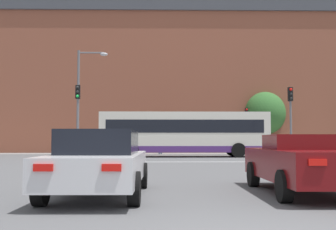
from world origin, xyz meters
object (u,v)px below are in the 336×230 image
object	(u,v)px
traffic_light_near_left	(78,110)
pedestrian_waiting	(160,142)
car_saloon_left	(100,162)
street_lamp_junction	(83,92)
pedestrian_walking_east	(75,142)
traffic_light_far_right	(247,123)
bus_crossing_lead	(184,133)
car_roadster_right	(307,163)
traffic_light_near_right	(291,111)

from	to	relation	value
traffic_light_near_left	pedestrian_waiting	world-z (taller)	traffic_light_near_left
car_saloon_left	traffic_light_near_left	size ratio (longest dim) A/B	1.07
street_lamp_junction	pedestrian_walking_east	bearing A→B (deg)	104.50
traffic_light_far_right	pedestrian_walking_east	world-z (taller)	traffic_light_far_right
car_saloon_left	street_lamp_junction	size ratio (longest dim) A/B	0.66
bus_crossing_lead	traffic_light_near_left	distance (m)	8.63
car_saloon_left	bus_crossing_lead	world-z (taller)	bus_crossing_lead
bus_crossing_lead	traffic_light_near_left	xyz separation A→B (m)	(-6.50, -5.54, 1.25)
car_saloon_left	traffic_light_far_right	world-z (taller)	traffic_light_far_right
traffic_light_near_left	pedestrian_waiting	distance (m)	12.72
street_lamp_junction	car_saloon_left	bearing A→B (deg)	-78.45
car_roadster_right	street_lamp_junction	xyz separation A→B (m)	(-8.45, 18.17, 3.66)
pedestrian_waiting	bus_crossing_lead	bearing A→B (deg)	-88.28
street_lamp_junction	pedestrian_waiting	xyz separation A→B (m)	(5.10, 8.31, -3.35)
traffic_light_far_right	street_lamp_junction	bearing A→B (deg)	-147.13
car_roadster_right	bus_crossing_lead	distance (m)	20.50
car_saloon_left	bus_crossing_lead	distance (m)	20.99
car_saloon_left	traffic_light_near_right	bearing A→B (deg)	59.68
street_lamp_junction	pedestrian_walking_east	distance (m)	10.31
traffic_light_near_right	pedestrian_walking_east	size ratio (longest dim) A/B	2.36
traffic_light_far_right	street_lamp_junction	world-z (taller)	street_lamp_junction
bus_crossing_lead	pedestrian_waiting	bearing A→B (deg)	-164.46
traffic_light_far_right	pedestrian_waiting	world-z (taller)	traffic_light_far_right
bus_crossing_lead	traffic_light_far_right	world-z (taller)	traffic_light_far_right
traffic_light_far_right	pedestrian_walking_east	bearing A→B (deg)	174.71
street_lamp_junction	traffic_light_far_right	bearing A→B (deg)	32.87
traffic_light_near_left	street_lamp_junction	size ratio (longest dim) A/B	0.62
pedestrian_waiting	pedestrian_walking_east	bearing A→B (deg)	157.58
car_saloon_left	bus_crossing_lead	size ratio (longest dim) A/B	0.40
traffic_light_near_right	street_lamp_junction	bearing A→B (deg)	162.90
car_roadster_right	traffic_light_near_left	xyz separation A→B (m)	(-8.17, 14.87, 2.25)
bus_crossing_lead	traffic_light_near_left	bearing A→B (deg)	-49.59
car_saloon_left	traffic_light_far_right	bearing A→B (deg)	72.51
car_roadster_right	pedestrian_walking_east	xyz separation A→B (m)	(-10.90, 27.62, 0.36)
car_roadster_right	street_lamp_junction	size ratio (longest dim) A/B	0.65
traffic_light_near_left	traffic_light_far_right	bearing A→B (deg)	42.99
traffic_light_far_right	pedestrian_walking_east	size ratio (longest dim) A/B	2.20
pedestrian_walking_east	traffic_light_far_right	bearing A→B (deg)	152.08
car_saloon_left	bus_crossing_lead	bearing A→B (deg)	82.39
bus_crossing_lead	traffic_light_near_right	bearing A→B (deg)	43.45
car_roadster_right	traffic_light_near_left	bearing A→B (deg)	119.26
car_roadster_right	traffic_light_near_right	world-z (taller)	traffic_light_near_right
bus_crossing_lead	traffic_light_far_right	size ratio (longest dim) A/B	3.00
bus_crossing_lead	traffic_light_far_right	bearing A→B (deg)	135.70
car_saloon_left	car_roadster_right	xyz separation A→B (m)	(4.67, 0.35, -0.04)
car_roadster_right	pedestrian_waiting	bearing A→B (deg)	97.70
street_lamp_junction	pedestrian_waiting	distance (m)	10.31
bus_crossing_lead	street_lamp_junction	world-z (taller)	street_lamp_junction
traffic_light_near_left	pedestrian_walking_east	world-z (taller)	traffic_light_near_left
pedestrian_waiting	traffic_light_near_left	bearing A→B (deg)	-126.33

